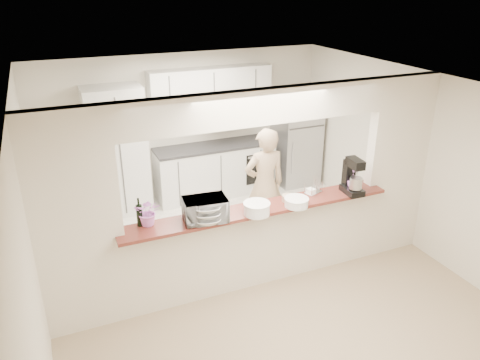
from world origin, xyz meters
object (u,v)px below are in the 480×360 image
toaster_oven (205,210)px  stand_mixer (353,177)px  refrigerator (296,139)px  person (265,186)px

toaster_oven → stand_mixer: stand_mixer is taller
refrigerator → person: (-1.47, -1.67, 0.00)m
refrigerator → toaster_oven: (-2.75, -2.75, 0.37)m
toaster_oven → stand_mixer: bearing=4.9°
stand_mixer → person: size_ratio=0.27×
refrigerator → stand_mixer: (-0.80, -2.78, 0.45)m
stand_mixer → person: 1.38m
stand_mixer → person: bearing=121.1°
toaster_oven → person: 1.71m
refrigerator → person: size_ratio=1.00×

